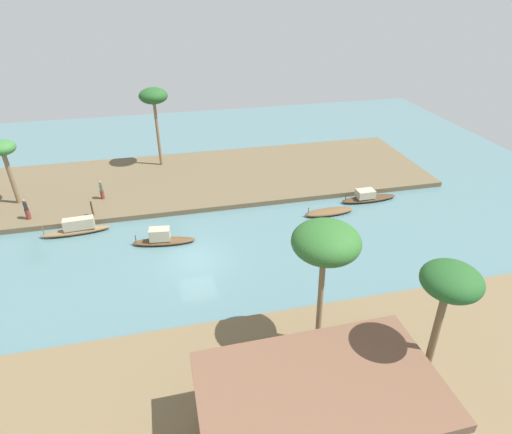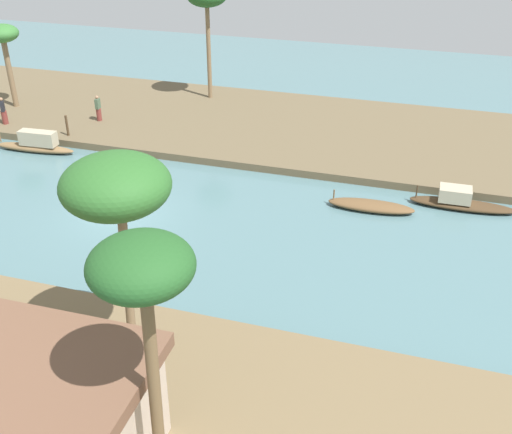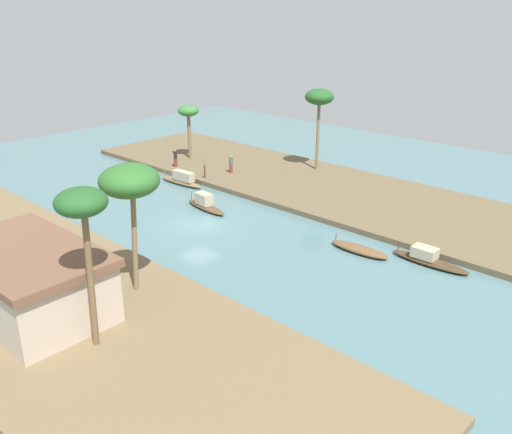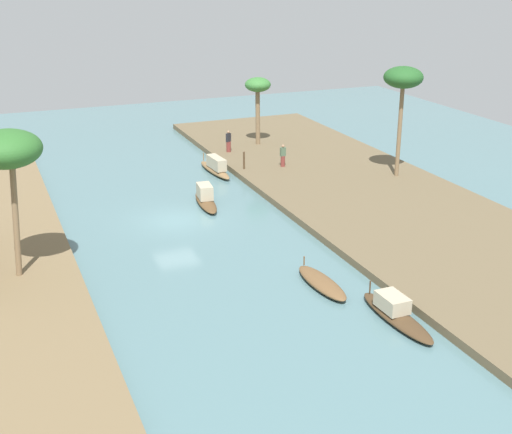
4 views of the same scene
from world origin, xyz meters
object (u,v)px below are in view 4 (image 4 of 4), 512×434
Objects in this scene: sampan_downstream_large at (215,167)px; person_by_mooring at (229,143)px; person_on_near_bank at (283,157)px; palm_tree_right_short at (7,151)px; mooring_post at (244,160)px; sampan_upstream_small at (322,283)px; sampan_midstream at (205,198)px; palm_tree_left_far at (258,88)px; sampan_with_tall_canopy at (395,312)px; palm_tree_left_near at (403,80)px.

sampan_downstream_large is 4.62m from person_by_mooring.
palm_tree_right_short reaches higher than person_on_near_bank.
person_on_near_bank is 5.81m from person_by_mooring.
sampan_upstream_small is at bearing 169.98° from mooring_post.
palm_tree_right_short is (-12.21, 19.24, 5.39)m from person_on_near_bank.
palm_tree_left_far is at bearing -29.41° from sampan_midstream.
palm_tree_right_short is (9.99, 14.56, 6.19)m from sampan_with_tall_canopy.
palm_tree_right_short reaches higher than sampan_with_tall_canopy.
palm_tree_left_near reaches higher than sampan_midstream.
sampan_downstream_large is 3.96× the size of mooring_post.
palm_tree_left_far reaches higher than person_on_near_bank.
palm_tree_left_near reaches higher than palm_tree_right_short.
sampan_with_tall_canopy is (-17.50, -2.82, -0.07)m from sampan_midstream.
sampan_downstream_large is at bearing 133.94° from palm_tree_left_far.
sampan_with_tall_canopy is at bearing 169.25° from palm_tree_left_far.
sampan_midstream is 1.09× the size of sampan_upstream_small.
person_by_mooring reaches higher than mooring_post.
palm_tree_right_short is at bearing 127.79° from mooring_post.
person_on_near_bank reaches higher than sampan_midstream.
palm_tree_left_near is (-10.48, -8.66, 5.94)m from person_by_mooring.
sampan_with_tall_canopy is at bearing 147.00° from palm_tree_left_near.
sampan_upstream_small is at bearing -167.70° from sampan_midstream.
sampan_upstream_small is at bearing 67.73° from person_on_near_bank.
sampan_downstream_large is 0.92× the size of palm_tree_left_far.
sampan_upstream_small is at bearing 164.41° from palm_tree_left_far.
person_by_mooring reaches higher than person_on_near_bank.
palm_tree_right_short is at bearing 129.06° from sampan_midstream.
sampan_downstream_large is 20.90m from palm_tree_right_short.
sampan_downstream_large is 23.71m from sampan_with_tall_canopy.
person_by_mooring is at bearing 115.15° from palm_tree_left_far.
sampan_with_tall_canopy is 27.69m from person_by_mooring.
sampan_upstream_small is 15.71m from palm_tree_right_short.
palm_tree_left_near is at bearing -121.24° from mooring_post.
palm_tree_left_near is at bearing -34.01° from sampan_with_tall_canopy.
palm_tree_left_near is at bearing -85.19° from sampan_midstream.
person_by_mooring is (10.07, -5.26, 0.71)m from sampan_midstream.
palm_tree_left_near reaches higher than sampan_downstream_large.
person_by_mooring is (3.86, -2.43, 0.67)m from sampan_downstream_large.
sampan_upstream_small is 18.94m from mooring_post.
sampan_midstream is 13.49m from sampan_upstream_small.
mooring_post is (-4.86, 0.60, -0.10)m from person_by_mooring.
person_on_near_bank is at bearing -51.42° from sampan_midstream.
person_by_mooring is 5.13m from palm_tree_left_far.
mooring_post is 0.17× the size of palm_tree_left_near.
person_by_mooring is 0.24× the size of palm_tree_right_short.
palm_tree_left_far is (11.51, -8.33, 4.56)m from sampan_midstream.
sampan_downstream_large is at bearing 61.55° from mooring_post.
sampan_upstream_small is 19.34m from palm_tree_left_near.
palm_tree_left_near is at bearing -124.42° from sampan_downstream_large.
palm_tree_left_far is at bearing -11.76° from sampan_with_tall_canopy.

